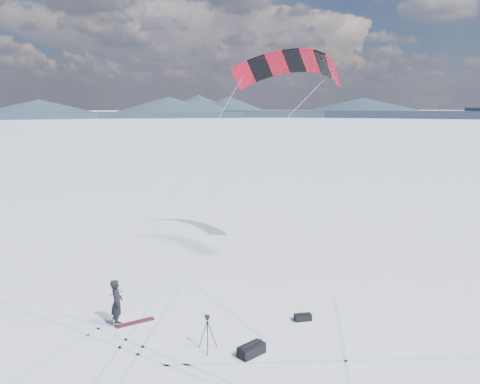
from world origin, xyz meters
TOP-DOWN VIEW (x-y plane):
  - ground at (0.00, 0.00)m, footprint 1800.00×1800.00m
  - horizon_hills at (-0.00, 0.00)m, footprint 704.00×704.00m
  - snow_tracks at (-0.56, -0.72)m, footprint 17.62×14.39m
  - snowkiter at (-1.64, 2.57)m, footprint 0.63×0.76m
  - snowboard at (-1.03, 2.40)m, footprint 1.49×0.29m
  - tripod at (0.40, -0.79)m, footprint 0.56×0.65m
  - gear_bag_a at (1.48, -1.83)m, footprint 1.01×0.61m
  - gear_bag_b at (4.55, -0.72)m, footprint 0.71×0.52m
  - power_kite at (8.99, 6.28)m, footprint 12.09×6.69m

SIDE VIEW (x-z plane):
  - ground at x=0.00m, z-range 0.00..0.00m
  - snowkiter at x=-1.64m, z-range -0.90..0.90m
  - snow_tracks at x=-0.56m, z-range 0.00..0.01m
  - snowboard at x=-1.03m, z-range 0.00..0.04m
  - gear_bag_b at x=4.55m, z-range -0.02..0.28m
  - gear_bag_a at x=1.48m, z-range -0.02..0.40m
  - tripod at x=0.40m, z-range 0.18..1.43m
  - horizon_hills at x=0.00m, z-range -0.73..8.57m
  - power_kite at x=8.99m, z-range 5.19..14.95m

